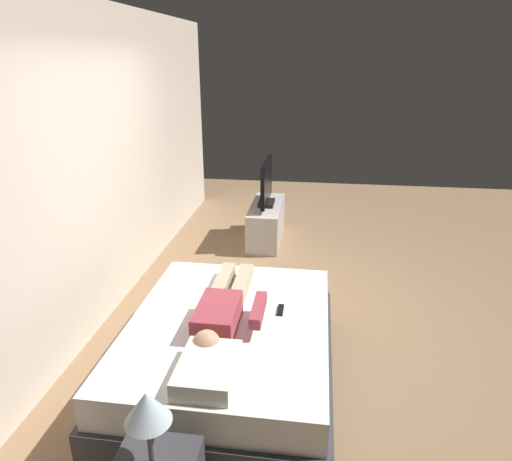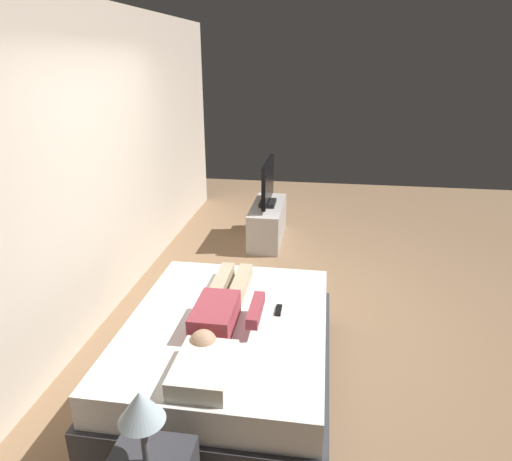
{
  "view_description": "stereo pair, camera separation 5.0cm",
  "coord_description": "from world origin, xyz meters",
  "px_view_note": "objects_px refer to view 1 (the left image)",
  "views": [
    {
      "loc": [
        -3.78,
        -0.39,
        2.35
      ],
      "look_at": [
        0.47,
        0.2,
        0.69
      ],
      "focal_mm": 32.05,
      "sensor_mm": 36.0,
      "label": 1
    },
    {
      "loc": [
        -3.77,
        -0.44,
        2.35
      ],
      "look_at": [
        0.47,
        0.2,
        0.69
      ],
      "focal_mm": 32.05,
      "sensor_mm": 36.0,
      "label": 2
    }
  ],
  "objects_px": {
    "tv": "(267,184)",
    "lamp": "(147,409)",
    "bed": "(230,352)",
    "pillow": "(208,369)",
    "person": "(224,308)",
    "remote": "(280,310)",
    "tv_stand": "(266,223)"
  },
  "relations": [
    {
      "from": "bed",
      "to": "lamp",
      "type": "relative_size",
      "value": 4.57
    },
    {
      "from": "pillow",
      "to": "tv",
      "type": "distance_m",
      "value": 3.53
    },
    {
      "from": "pillow",
      "to": "lamp",
      "type": "xyz_separation_m",
      "value": [
        -0.62,
        0.12,
        0.25
      ]
    },
    {
      "from": "bed",
      "to": "tv",
      "type": "height_order",
      "value": "tv"
    },
    {
      "from": "tv",
      "to": "lamp",
      "type": "height_order",
      "value": "tv"
    },
    {
      "from": "tv",
      "to": "tv_stand",
      "type": "bearing_deg",
      "value": 0.0
    },
    {
      "from": "pillow",
      "to": "lamp",
      "type": "distance_m",
      "value": 0.68
    },
    {
      "from": "pillow",
      "to": "person",
      "type": "xyz_separation_m",
      "value": [
        0.67,
        0.04,
        0.02
      ]
    },
    {
      "from": "tv_stand",
      "to": "bed",
      "type": "bearing_deg",
      "value": -178.77
    },
    {
      "from": "pillow",
      "to": "tv_stand",
      "type": "distance_m",
      "value": 3.54
    },
    {
      "from": "remote",
      "to": "pillow",
      "type": "bearing_deg",
      "value": 156.16
    },
    {
      "from": "pillow",
      "to": "tv",
      "type": "bearing_deg",
      "value": 1.01
    },
    {
      "from": "bed",
      "to": "lamp",
      "type": "xyz_separation_m",
      "value": [
        -1.26,
        0.12,
        0.59
      ]
    },
    {
      "from": "bed",
      "to": "pillow",
      "type": "distance_m",
      "value": 0.72
    },
    {
      "from": "bed",
      "to": "remote",
      "type": "distance_m",
      "value": 0.49
    },
    {
      "from": "pillow",
      "to": "remote",
      "type": "bearing_deg",
      "value": -23.84
    },
    {
      "from": "person",
      "to": "remote",
      "type": "xyz_separation_m",
      "value": [
        0.15,
        -0.4,
        -0.07
      ]
    },
    {
      "from": "tv_stand",
      "to": "person",
      "type": "bearing_deg",
      "value": -179.61
    },
    {
      "from": "bed",
      "to": "pillow",
      "type": "relative_size",
      "value": 4.0
    },
    {
      "from": "tv",
      "to": "lamp",
      "type": "relative_size",
      "value": 2.1
    },
    {
      "from": "person",
      "to": "lamp",
      "type": "relative_size",
      "value": 3.0
    },
    {
      "from": "pillow",
      "to": "person",
      "type": "distance_m",
      "value": 0.67
    },
    {
      "from": "remote",
      "to": "tv_stand",
      "type": "distance_m",
      "value": 2.76
    },
    {
      "from": "pillow",
      "to": "lamp",
      "type": "height_order",
      "value": "lamp"
    },
    {
      "from": "person",
      "to": "remote",
      "type": "height_order",
      "value": "person"
    },
    {
      "from": "person",
      "to": "tv_stand",
      "type": "distance_m",
      "value": 2.88
    },
    {
      "from": "bed",
      "to": "tv",
      "type": "xyz_separation_m",
      "value": [
        2.89,
        0.06,
        0.52
      ]
    },
    {
      "from": "person",
      "to": "lamp",
      "type": "height_order",
      "value": "lamp"
    },
    {
      "from": "tv",
      "to": "bed",
      "type": "bearing_deg",
      "value": -178.77
    },
    {
      "from": "bed",
      "to": "remote",
      "type": "relative_size",
      "value": 12.8
    },
    {
      "from": "person",
      "to": "tv",
      "type": "distance_m",
      "value": 2.86
    },
    {
      "from": "remote",
      "to": "lamp",
      "type": "distance_m",
      "value": 1.55
    }
  ]
}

